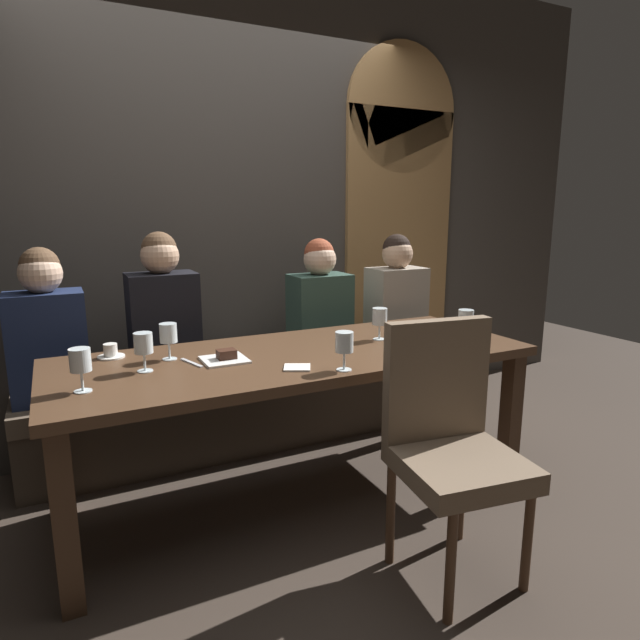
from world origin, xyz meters
name	(u,v)px	position (x,y,z in m)	size (l,w,h in m)	color
ground	(299,496)	(0.00, 0.00, 0.00)	(9.00, 9.00, 0.00)	#382D26
back_wall_tiled	(218,192)	(0.00, 1.22, 1.50)	(6.00, 0.12, 3.00)	#423D38
arched_door	(399,213)	(1.35, 1.15, 1.36)	(0.90, 0.05, 2.55)	olive
dining_table	(297,370)	(0.00, 0.00, 0.65)	(2.20, 0.84, 0.74)	#412B1C
banquette_bench	(250,407)	(0.00, 0.70, 0.23)	(2.50, 0.44, 0.45)	#40352A
chair_near_side	(450,433)	(0.31, -0.72, 0.56)	(0.50, 0.50, 0.98)	#4C3321
diner_redhead	(46,330)	(-1.04, 0.70, 0.81)	(0.36, 0.24, 0.77)	#192342
diner_bearded	(163,313)	(-0.48, 0.71, 0.84)	(0.36, 0.24, 0.83)	black
diner_far_end	(320,305)	(0.47, 0.71, 0.81)	(0.36, 0.24, 0.77)	#2D473D
diner_near_end	(396,298)	(1.02, 0.68, 0.82)	(0.36, 0.24, 0.79)	#9E9384
wine_glass_far_right	(143,345)	(-0.68, 0.01, 0.85)	(0.08, 0.08, 0.16)	silver
wine_glass_near_right	(168,334)	(-0.56, 0.15, 0.86)	(0.08, 0.08, 0.16)	silver
wine_glass_near_left	(380,318)	(0.48, 0.04, 0.85)	(0.08, 0.08, 0.16)	silver
wine_glass_end_left	(466,319)	(0.84, -0.19, 0.86)	(0.08, 0.08, 0.16)	silver
wine_glass_center_back	(80,362)	(-0.93, -0.15, 0.85)	(0.08, 0.08, 0.16)	silver
wine_glass_end_right	(344,344)	(0.06, -0.34, 0.85)	(0.08, 0.08, 0.16)	silver
espresso_cup	(111,352)	(-0.79, 0.30, 0.77)	(0.12, 0.12, 0.06)	white
dessert_plate	(225,358)	(-0.34, 0.02, 0.75)	(0.19, 0.19, 0.05)	white
fork_on_table	(192,363)	(-0.49, 0.04, 0.74)	(0.02, 0.17, 0.01)	silver
folded_napkin	(297,368)	(-0.11, -0.23, 0.74)	(0.11, 0.10, 0.01)	silver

